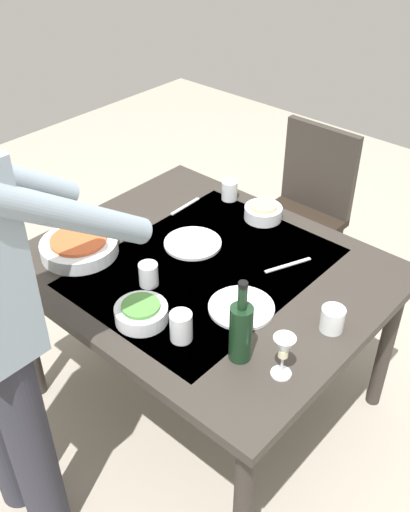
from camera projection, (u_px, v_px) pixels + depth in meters
ground_plane at (205, 395)px, 2.62m from camera, size 6.00×6.00×0.00m
dining_table at (205, 281)px, 2.24m from camera, size 1.30×1.09×0.73m
chair_near at (305, 204)px, 2.95m from camera, size 0.40×0.40×0.91m
wine_bottle at (241, 331)px, 1.75m from camera, size 0.07×0.07×0.30m
wine_glass_left at (284, 349)px, 1.70m from camera, size 0.07×0.07×0.15m
water_cup_near_left at (332, 319)px, 1.90m from camera, size 0.08×0.08×0.09m
water_cup_near_right at (149, 274)px, 2.09m from camera, size 0.07×0.07×0.09m
water_cup_far_left at (181, 327)px, 1.85m from camera, size 0.07×0.07×0.10m
water_cup_far_right at (229, 190)px, 2.58m from camera, size 0.07×0.07×0.09m
serving_bowl_pasta at (79, 246)px, 2.25m from camera, size 0.30×0.30×0.07m
side_bowl_salad at (141, 312)px, 1.94m from camera, size 0.18×0.18×0.07m
side_bowl_bread at (263, 212)px, 2.46m from camera, size 0.16×0.16×0.07m
dinner_plate_near at (241, 308)px, 2.00m from camera, size 0.23×0.23×0.01m
dinner_plate_far at (193, 243)px, 2.31m from camera, size 0.23×0.23×0.01m
table_knife at (288, 265)px, 2.20m from camera, size 0.09×0.19×0.00m
table_fork at (185, 206)px, 2.55m from camera, size 0.02×0.18×0.00m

